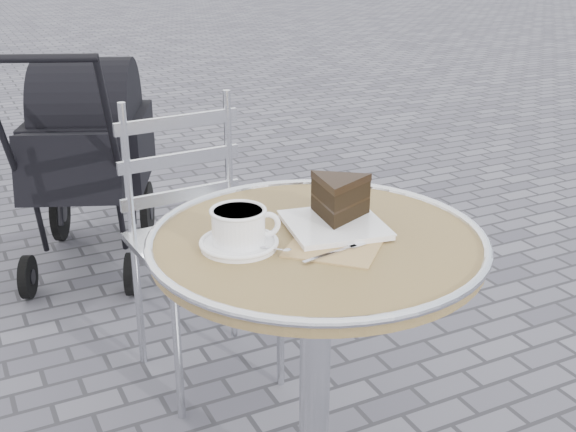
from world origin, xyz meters
name	(u,v)px	position (x,y,z in m)	size (l,w,h in m)	color
cafe_table	(316,306)	(0.00, 0.00, 0.57)	(0.72, 0.72, 0.74)	silver
cappuccino_set	(240,230)	(-0.16, 0.03, 0.77)	(0.16, 0.17, 0.08)	white
cake_plate_set	(338,204)	(0.07, 0.04, 0.78)	(0.28, 0.32, 0.11)	tan
bistro_chair	(191,208)	(-0.03, 0.75, 0.54)	(0.41, 0.41, 0.87)	silver
baby_stroller	(87,162)	(-0.15, 1.69, 0.44)	(0.74, 1.02, 0.97)	black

